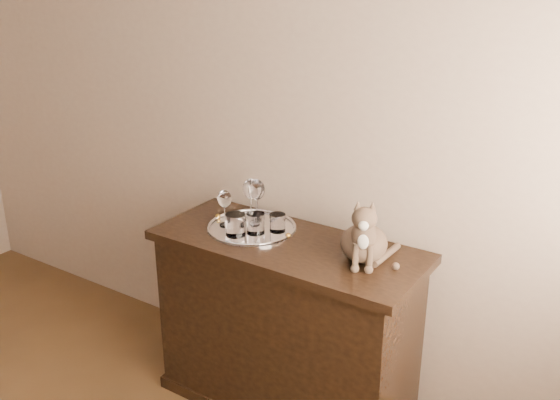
% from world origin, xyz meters
% --- Properties ---
extents(wall_back, '(4.00, 0.10, 2.70)m').
position_xyz_m(wall_back, '(0.00, 2.25, 1.35)').
color(wall_back, tan).
rests_on(wall_back, ground).
extents(sideboard, '(1.20, 0.50, 0.85)m').
position_xyz_m(sideboard, '(0.60, 1.94, 0.42)').
color(sideboard, black).
rests_on(sideboard, ground).
extents(tray, '(0.40, 0.40, 0.01)m').
position_xyz_m(tray, '(0.39, 1.97, 0.85)').
color(tray, white).
rests_on(tray, sideboard).
extents(wine_glass_a, '(0.07, 0.07, 0.20)m').
position_xyz_m(wine_glass_a, '(0.33, 2.05, 0.96)').
color(wine_glass_a, silver).
rests_on(wine_glass_a, tray).
extents(wine_glass_b, '(0.08, 0.08, 0.20)m').
position_xyz_m(wine_glass_b, '(0.37, 2.04, 0.96)').
color(wine_glass_b, silver).
rests_on(wine_glass_b, tray).
extents(wine_glass_c, '(0.06, 0.06, 0.17)m').
position_xyz_m(wine_glass_c, '(0.28, 1.93, 0.94)').
color(wine_glass_c, silver).
rests_on(wine_glass_c, tray).
extents(tumbler_a, '(0.08, 0.08, 0.09)m').
position_xyz_m(tumbler_a, '(0.44, 1.93, 0.90)').
color(tumbler_a, white).
rests_on(tumbler_a, tray).
extents(tumbler_b, '(0.09, 0.09, 0.10)m').
position_xyz_m(tumbler_b, '(0.38, 1.86, 0.91)').
color(tumbler_b, white).
rests_on(tumbler_b, tray).
extents(tumbler_c, '(0.07, 0.07, 0.08)m').
position_xyz_m(tumbler_c, '(0.51, 2.00, 0.90)').
color(tumbler_c, silver).
rests_on(tumbler_c, tray).
extents(cat, '(0.37, 0.36, 0.29)m').
position_xyz_m(cat, '(0.95, 1.97, 1.00)').
color(cat, '#4D3D2E').
rests_on(cat, sideboard).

